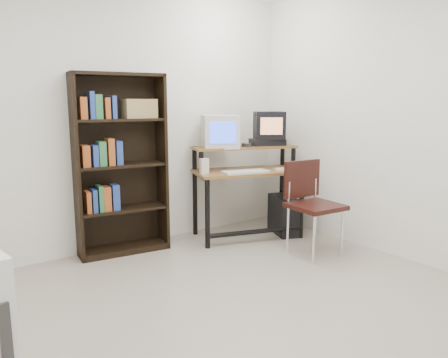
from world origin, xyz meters
TOP-DOWN VIEW (x-y plane):
  - floor at (0.00, 0.00)m, footprint 4.00×4.00m
  - back_wall at (0.00, 2.00)m, footprint 4.00×0.01m
  - right_wall at (2.00, 0.00)m, footprint 0.01×4.00m
  - computer_desk at (1.26, 1.52)m, footprint 1.25×0.89m
  - crt_monitor at (1.03, 1.70)m, footprint 0.49×0.49m
  - vcr at (1.56, 1.54)m, footprint 0.44×0.39m
  - crt_tv at (1.58, 1.54)m, footprint 0.43×0.43m
  - cd_spindle at (1.27, 1.55)m, footprint 0.13×0.13m
  - keyboard at (1.12, 1.38)m, footprint 0.51×0.32m
  - mousepad at (1.52, 1.29)m, footprint 0.28×0.26m
  - mouse at (1.52, 1.29)m, footprint 0.11×0.08m
  - desk_speaker at (0.75, 1.59)m, footprint 0.09×0.09m
  - pc_tower at (1.64, 1.34)m, footprint 0.35×0.49m
  - school_chair at (1.40, 0.74)m, footprint 0.48×0.48m
  - bookshelf at (-0.05, 1.86)m, footprint 0.89×0.39m
  - wall_outlet at (1.99, 1.15)m, footprint 0.02×0.08m

SIDE VIEW (x-z plane):
  - floor at x=0.00m, z-range -0.01..0.00m
  - pc_tower at x=1.64m, z-range 0.00..0.42m
  - wall_outlet at x=1.99m, z-range 0.24..0.36m
  - school_chair at x=1.40m, z-range 0.11..1.00m
  - computer_desk at x=1.26m, z-range 0.19..1.17m
  - mousepad at x=1.52m, z-range 0.72..0.73m
  - keyboard at x=1.12m, z-range 0.72..0.75m
  - mouse at x=1.52m, z-range 0.73..0.76m
  - desk_speaker at x=0.75m, z-range 0.72..0.89m
  - bookshelf at x=-0.05m, z-range 0.03..1.75m
  - cd_spindle at x=1.27m, z-range 0.97..1.02m
  - vcr at x=1.56m, z-range 0.97..1.05m
  - crt_monitor at x=1.03m, z-range 0.97..1.32m
  - crt_tv at x=1.58m, z-range 1.05..1.35m
  - back_wall at x=0.00m, z-range 0.00..2.60m
  - right_wall at x=2.00m, z-range 0.00..2.60m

